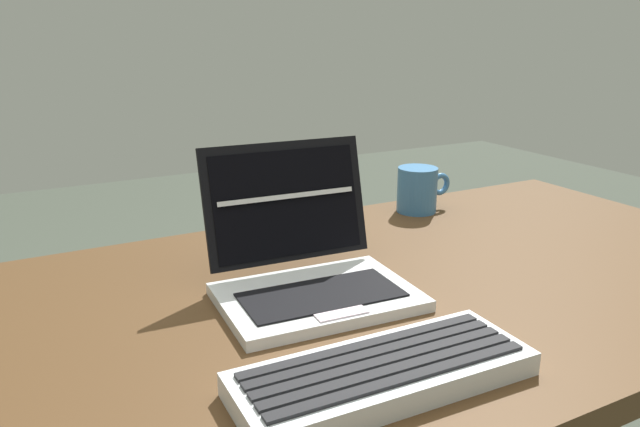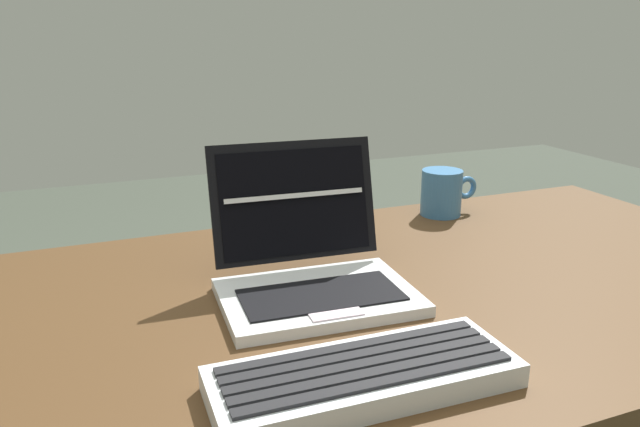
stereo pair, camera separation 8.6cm
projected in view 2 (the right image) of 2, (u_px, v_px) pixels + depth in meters
The scene contains 4 objects.
desk at pixel (340, 334), 0.95m from camera, with size 1.64×0.77×0.75m.
laptop_front at pixel (311, 266), 0.92m from camera, with size 0.29×0.26×0.22m.
external_keyboard at pixel (364, 376), 0.69m from camera, with size 0.35×0.14×0.03m.
coffee_mug at pixel (442, 192), 1.31m from camera, with size 0.13×0.09×0.10m.
Camera 2 is at (-0.35, -0.78, 1.14)m, focal length 34.46 mm.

